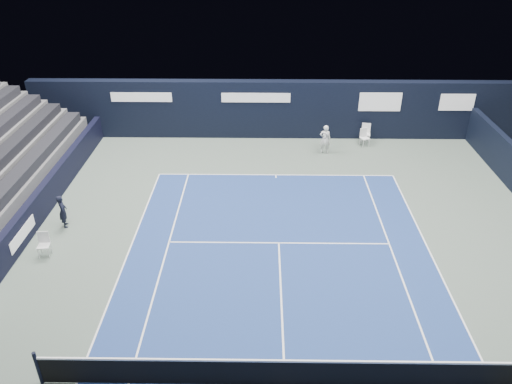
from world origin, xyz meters
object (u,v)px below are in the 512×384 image
folding_chair_back_b (366,132)px  line_judge_chair (44,242)px  tennis_net (286,372)px  folding_chair_back_a (364,134)px  tennis_player (325,139)px

folding_chair_back_b → line_judge_chair: 16.73m
line_judge_chair → tennis_net: bearing=-39.7°
folding_chair_back_b → folding_chair_back_a: bearing=-105.7°
line_judge_chair → tennis_player: bearing=32.7°
tennis_net → line_judge_chair: bearing=146.4°
folding_chair_back_a → tennis_player: bearing=-177.1°
folding_chair_back_a → tennis_player: 2.38m
folding_chair_back_a → line_judge_chair: size_ratio=1.02×
folding_chair_back_b → line_judge_chair: bearing=-133.7°
tennis_net → tennis_player: 14.62m
line_judge_chair → tennis_net: 10.11m
folding_chair_back_b → line_judge_chair: folding_chair_back_b is taller
folding_chair_back_a → line_judge_chair: (-13.10, -9.80, -0.10)m
tennis_net → tennis_player: (2.52, 14.39, 0.24)m
line_judge_chair → tennis_net: size_ratio=0.07×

